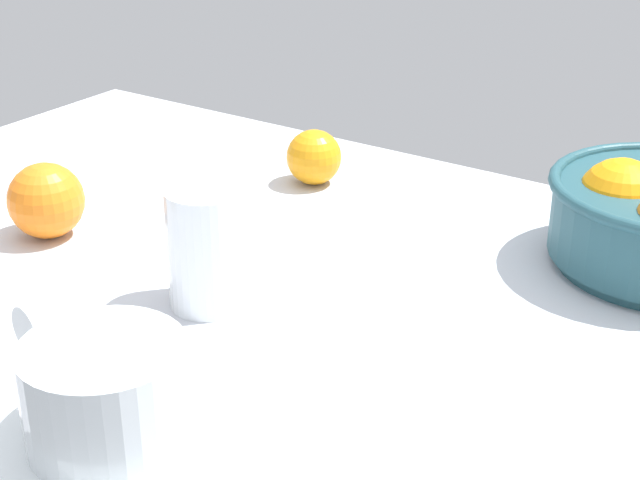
{
  "coord_description": "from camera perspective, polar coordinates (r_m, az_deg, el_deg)",
  "views": [
    {
      "loc": [
        44.64,
        -62.45,
        44.05
      ],
      "look_at": [
        2.14,
        0.68,
        8.2
      ],
      "focal_mm": 54.88,
      "sensor_mm": 36.0,
      "label": 1
    }
  ],
  "objects": [
    {
      "name": "juice_glass",
      "position": [
        0.89,
        -6.52,
        -0.71
      ],
      "size": [
        7.56,
        7.56,
        11.44
      ],
      "color": "white",
      "rests_on": "ground_plane"
    },
    {
      "name": "loose_orange_3",
      "position": [
        1.07,
        -15.6,
        2.27
      ],
      "size": [
        8.08,
        8.08,
        8.08
      ],
      "primitive_type": "sphere",
      "color": "orange",
      "rests_on": "ground_plane"
    },
    {
      "name": "spoon",
      "position": [
        1.22,
        -6.99,
        4.12
      ],
      "size": [
        2.91,
        13.58,
        1.0
      ],
      "color": "silver",
      "rests_on": "ground_plane"
    },
    {
      "name": "loose_orange_1",
      "position": [
        1.17,
        -0.36,
        4.86
      ],
      "size": [
        6.63,
        6.63,
        6.63
      ],
      "primitive_type": "sphere",
      "color": "orange",
      "rests_on": "ground_plane"
    },
    {
      "name": "ground_plane",
      "position": [
        0.89,
        -1.39,
        -5.47
      ],
      "size": [
        131.09,
        86.73,
        3.0
      ],
      "primitive_type": "cube",
      "color": "silver"
    }
  ]
}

